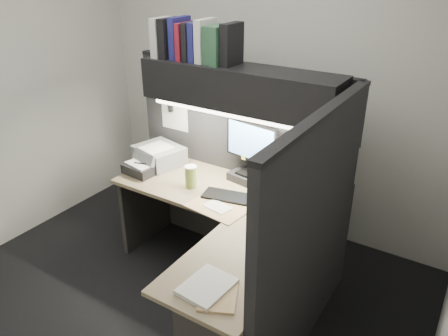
{
  "coord_description": "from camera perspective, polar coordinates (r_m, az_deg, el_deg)",
  "views": [
    {
      "loc": [
        1.7,
        -1.93,
        2.34
      ],
      "look_at": [
        0.15,
        0.51,
        0.95
      ],
      "focal_mm": 35.0,
      "sensor_mm": 36.0,
      "label": 1
    }
  ],
  "objects": [
    {
      "name": "paper_stack_a",
      "position": [
        2.68,
        5.92,
        -10.8
      ],
      "size": [
        0.29,
        0.27,
        0.05
      ],
      "primitive_type": "cube",
      "rotation": [
        0.0,
        0.0,
        0.36
      ],
      "color": "white",
      "rests_on": "desk"
    },
    {
      "name": "wall_back",
      "position": [
        3.95,
        5.92,
        11.03
      ],
      "size": [
        3.5,
        0.04,
        2.7
      ],
      "primitive_type": "cube",
      "color": "silver",
      "rests_on": "floor"
    },
    {
      "name": "partition_right",
      "position": [
        2.71,
        11.21,
        -9.56
      ],
      "size": [
        0.06,
        1.5,
        1.6
      ],
      "primitive_type": "cube",
      "color": "black",
      "rests_on": "floor"
    },
    {
      "name": "overhead_shelf",
      "position": [
        3.22,
        1.88,
        10.52
      ],
      "size": [
        1.55,
        0.34,
        0.3
      ],
      "primitive_type": "cube",
      "color": "black",
      "rests_on": "partition_back"
    },
    {
      "name": "mouse",
      "position": [
        3.02,
        6.54,
        -6.28
      ],
      "size": [
        0.07,
        0.11,
        0.04
      ],
      "primitive_type": "ellipsoid",
      "rotation": [
        0.0,
        0.0,
        0.06
      ],
      "color": "black",
      "rests_on": "mousepad"
    },
    {
      "name": "keyboard",
      "position": [
        3.24,
        1.51,
        -3.94
      ],
      "size": [
        0.52,
        0.26,
        0.02
      ],
      "primitive_type": "cube",
      "rotation": [
        0.0,
        0.0,
        0.21
      ],
      "color": "black",
      "rests_on": "desk"
    },
    {
      "name": "paper_stack_b",
      "position": [
        2.44,
        -2.22,
        -15.21
      ],
      "size": [
        0.25,
        0.3,
        0.03
      ],
      "primitive_type": "cube",
      "rotation": [
        0.0,
        0.0,
        -0.08
      ],
      "color": "white",
      "rests_on": "desk"
    },
    {
      "name": "binder_row",
      "position": [
        3.35,
        -3.69,
        16.22
      ],
      "size": [
        0.68,
        0.25,
        0.3
      ],
      "color": "silver",
      "rests_on": "overhead_shelf"
    },
    {
      "name": "notebook_stack",
      "position": [
        3.69,
        -10.71,
        -0.04
      ],
      "size": [
        0.28,
        0.24,
        0.08
      ],
      "primitive_type": "cube",
      "rotation": [
        0.0,
        0.0,
        -0.09
      ],
      "color": "black",
      "rests_on": "desk"
    },
    {
      "name": "open_folder",
      "position": [
        3.14,
        -0.83,
        -5.16
      ],
      "size": [
        0.45,
        0.32,
        0.01
      ],
      "primitive_type": "cube",
      "rotation": [
        0.0,
        0.0,
        -0.12
      ],
      "color": "tan",
      "rests_on": "desk"
    },
    {
      "name": "task_light_tube",
      "position": [
        3.16,
        0.52,
        6.98
      ],
      "size": [
        1.32,
        0.04,
        0.04
      ],
      "primitive_type": "cylinder",
      "rotation": [
        0.0,
        1.57,
        0.0
      ],
      "color": "white",
      "rests_on": "overhead_shelf"
    },
    {
      "name": "manila_stack",
      "position": [
        2.4,
        -0.75,
        -16.36
      ],
      "size": [
        0.28,
        0.31,
        0.01
      ],
      "primitive_type": "cube",
      "rotation": [
        0.0,
        0.0,
        0.44
      ],
      "color": "tan",
      "rests_on": "desk"
    },
    {
      "name": "floor",
      "position": [
        3.48,
        -6.97,
        -16.86
      ],
      "size": [
        3.5,
        3.5,
        0.0
      ],
      "primitive_type": "plane",
      "color": "black",
      "rests_on": "ground"
    },
    {
      "name": "mousepad",
      "position": [
        3.01,
        6.55,
        -6.83
      ],
      "size": [
        0.31,
        0.3,
        0.0
      ],
      "primitive_type": "cube",
      "rotation": [
        0.0,
        0.0,
        0.4
      ],
      "color": "navy",
      "rests_on": "desk"
    },
    {
      "name": "partition_back",
      "position": [
        3.65,
        1.88,
        0.71
      ],
      "size": [
        1.9,
        0.06,
        1.6
      ],
      "primitive_type": "cube",
      "color": "black",
      "rests_on": "floor"
    },
    {
      "name": "desk",
      "position": [
        2.99,
        -0.9,
        -13.72
      ],
      "size": [
        1.7,
        1.53,
        0.73
      ],
      "color": "#897557",
      "rests_on": "floor"
    },
    {
      "name": "coffee_cup",
      "position": [
        3.39,
        -4.34,
        -1.19
      ],
      "size": [
        0.11,
        0.11,
        0.17
      ],
      "primitive_type": "cylinder",
      "rotation": [
        0.0,
        0.0,
        -0.34
      ],
      "color": "#B2C14D",
      "rests_on": "desk"
    },
    {
      "name": "monitor",
      "position": [
        3.41,
        3.55,
        1.16
      ],
      "size": [
        0.47,
        0.26,
        0.51
      ],
      "rotation": [
        0.0,
        0.0,
        -0.17
      ],
      "color": "black",
      "rests_on": "desk"
    },
    {
      "name": "pinned_papers",
      "position": [
        3.08,
        4.7,
        0.89
      ],
      "size": [
        1.76,
        1.31,
        0.51
      ],
      "color": "white",
      "rests_on": "partition_back"
    },
    {
      "name": "telephone",
      "position": [
        3.33,
        9.91,
        -2.78
      ],
      "size": [
        0.26,
        0.27,
        0.09
      ],
      "primitive_type": "cube",
      "rotation": [
        0.0,
        0.0,
        -0.25
      ],
      "color": "beige",
      "rests_on": "desk"
    },
    {
      "name": "printer",
      "position": [
        3.82,
        -8.47,
        1.69
      ],
      "size": [
        0.45,
        0.41,
        0.15
      ],
      "primitive_type": "cube",
      "rotation": [
        0.0,
        0.0,
        -0.24
      ],
      "color": "gray",
      "rests_on": "desk"
    }
  ]
}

